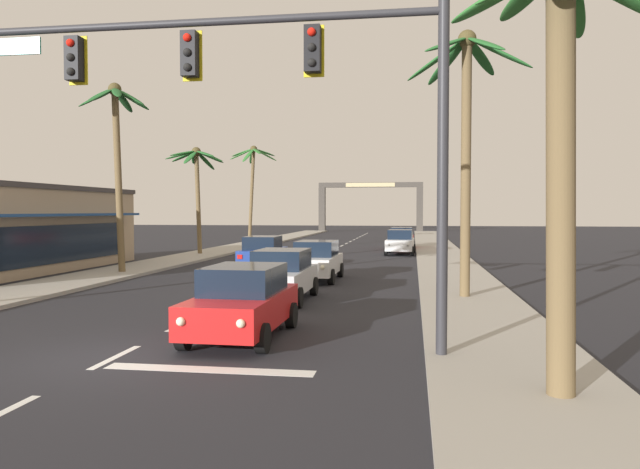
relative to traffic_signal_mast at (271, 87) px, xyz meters
name	(u,v)px	position (x,y,z in m)	size (l,w,h in m)	color
ground_plane	(114,358)	(-3.10, -0.73, -5.48)	(220.00, 220.00, 0.00)	#232328
sidewalk_right	(449,268)	(4.70, 19.27, -5.41)	(3.20, 110.00, 0.14)	#9E998E
sidewalk_left	(159,264)	(-10.90, 19.27, -5.41)	(3.20, 110.00, 0.14)	#9E998E
lane_markings	(308,266)	(-2.70, 19.93, -5.47)	(4.28, 88.66, 0.01)	silver
traffic_signal_mast	(271,87)	(0.00, 0.00, 0.00)	(10.75, 0.41, 7.52)	#2D2D33
sedan_lead_at_stop_bar	(243,301)	(-1.07, 1.54, -4.62)	(1.99, 4.47, 1.68)	red
sedan_third_in_queue	(281,275)	(-1.44, 7.47, -4.62)	(1.97, 4.46, 1.68)	silver
sedan_fifth_in_queue	(316,260)	(-1.22, 13.40, -4.62)	(1.98, 4.46, 1.68)	silver
sedan_oncoming_far	(263,252)	(-4.67, 17.91, -4.62)	(2.03, 4.48, 1.68)	navy
sedan_parked_nearest_kerb	(402,238)	(2.00, 35.26, -4.62)	(2.04, 4.49, 1.68)	red
sedan_parked_mid_kerb	(400,242)	(2.02, 29.58, -4.62)	(2.07, 4.50, 1.68)	silver
palm_left_second	(116,136)	(-10.72, 14.31, 0.93)	(3.48, 3.30, 8.87)	brown
palm_left_third	(197,170)	(-11.31, 26.43, 0.17)	(4.03, 3.85, 7.19)	brown
palm_left_farthest	(253,169)	(-10.76, 38.56, 1.04)	(4.29, 4.01, 8.55)	brown
palm_right_nearest	(561,87)	(5.05, -2.43, -0.65)	(3.31, 3.46, 6.98)	brown
palm_right_second	(466,109)	(4.55, 8.38, 0.84)	(4.06, 4.06, 8.86)	brown
town_gateway_arch	(370,200)	(-3.10, 73.96, -0.97)	(14.73, 0.90, 6.99)	#423D38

